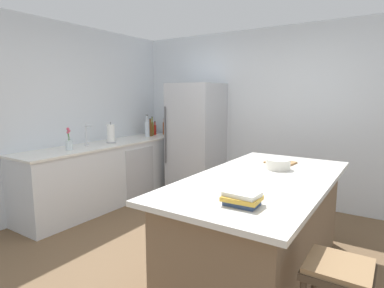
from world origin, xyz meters
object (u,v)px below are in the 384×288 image
object	(u,v)px
vinegar_bottle	(164,128)
cookbook_stack	(242,198)
paper_towel_roll	(111,134)
hot_sauce_bottle	(155,129)
cutting_board	(280,162)
sink_faucet	(87,135)
soda_bottle	(147,128)
mixing_bowl	(278,164)
kitchen_island	(261,226)
flower_vase	(69,143)
refrigerator	(196,140)
olive_oil_bottle	(152,128)
whiskey_bottle	(150,129)
bar_stool	(338,285)

from	to	relation	value
vinegar_bottle	cookbook_stack	distance (m)	3.75
paper_towel_roll	hot_sauce_bottle	world-z (taller)	paper_towel_roll
cutting_board	vinegar_bottle	bearing A→B (deg)	154.46
sink_faucet	cutting_board	xyz separation A→B (m)	(2.62, 0.39, -0.16)
soda_bottle	mixing_bowl	distance (m)	2.85
kitchen_island	flower_vase	distance (m)	2.64
refrigerator	flower_vase	world-z (taller)	refrigerator
olive_oil_bottle	cutting_board	distance (m)	2.79
paper_towel_roll	whiskey_bottle	xyz separation A→B (m)	(-0.02, 0.92, -0.01)
bar_stool	paper_towel_roll	distance (m)	3.67
whiskey_bottle	cutting_board	bearing A→B (deg)	-19.27
kitchen_island	vinegar_bottle	xyz separation A→B (m)	(-2.55, 1.86, 0.58)
paper_towel_roll	mixing_bowl	bearing A→B (deg)	-5.78
refrigerator	kitchen_island	bearing A→B (deg)	-43.81
paper_towel_roll	vinegar_bottle	bearing A→B (deg)	87.56
bar_stool	mixing_bowl	bearing A→B (deg)	122.52
refrigerator	paper_towel_roll	bearing A→B (deg)	-128.21
sink_faucet	whiskey_bottle	xyz separation A→B (m)	(0.05, 1.29, -0.04)
kitchen_island	bar_stool	xyz separation A→B (m)	(0.75, -0.77, 0.11)
olive_oil_bottle	paper_towel_roll	bearing A→B (deg)	-86.67
vinegar_bottle	mixing_bowl	distance (m)	2.96
mixing_bowl	refrigerator	bearing A→B (deg)	143.54
whiskey_bottle	mixing_bowl	distance (m)	2.89
vinegar_bottle	kitchen_island	bearing A→B (deg)	-36.05
paper_towel_roll	sink_faucet	bearing A→B (deg)	-100.48
cookbook_stack	mixing_bowl	world-z (taller)	mixing_bowl
bar_stool	mixing_bowl	world-z (taller)	mixing_bowl
soda_bottle	kitchen_island	bearing A→B (deg)	-29.35
kitchen_island	cookbook_stack	bearing A→B (deg)	-79.02
mixing_bowl	cutting_board	size ratio (longest dim) A/B	0.76
sink_faucet	mixing_bowl	world-z (taller)	sink_faucet
paper_towel_roll	vinegar_bottle	distance (m)	1.21
refrigerator	hot_sauce_bottle	bearing A→B (deg)	176.82
paper_towel_roll	cookbook_stack	xyz separation A→B (m)	(2.75, -1.39, -0.10)
sink_faucet	cookbook_stack	bearing A→B (deg)	-19.83
flower_vase	paper_towel_roll	bearing A→B (deg)	91.88
sink_faucet	olive_oil_bottle	distance (m)	1.39
refrigerator	flower_vase	bearing A→B (deg)	-114.24
whiskey_bottle	mixing_bowl	world-z (taller)	whiskey_bottle
sink_faucet	vinegar_bottle	world-z (taller)	sink_faucet
kitchen_island	whiskey_bottle	bearing A→B (deg)	149.24
whiskey_bottle	cookbook_stack	world-z (taller)	whiskey_bottle
mixing_bowl	bar_stool	bearing A→B (deg)	-57.48
sink_faucet	flower_vase	world-z (taller)	sink_faucet
vinegar_bottle	cookbook_stack	size ratio (longest dim) A/B	1.19
refrigerator	mixing_bowl	bearing A→B (deg)	-36.46
bar_stool	olive_oil_bottle	world-z (taller)	olive_oil_bottle
refrigerator	hot_sauce_bottle	world-z (taller)	refrigerator
whiskey_bottle	cookbook_stack	distance (m)	3.61
sink_faucet	paper_towel_roll	bearing A→B (deg)	79.52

